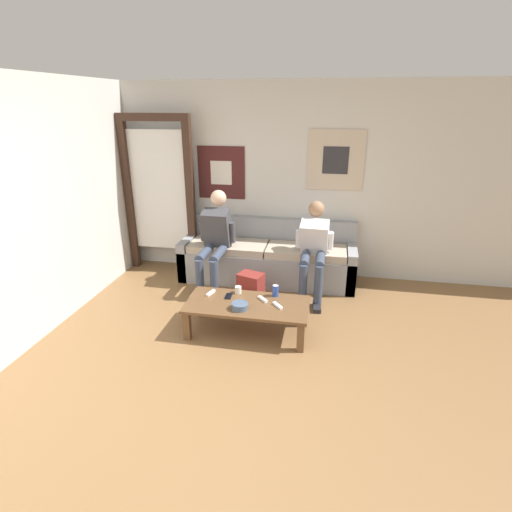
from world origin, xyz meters
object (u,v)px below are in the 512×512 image
coffee_table (247,308)px  drink_can_blue (275,291)px  cell_phone (229,296)px  pillar_candle (238,290)px  game_controller_far_center (278,305)px  person_seated_adult (215,237)px  person_seated_teen (314,246)px  ceramic_bowl (240,306)px  backpack (250,289)px  game_controller_near_left (211,293)px  game_controller_near_right (263,299)px  couch (268,259)px

coffee_table → drink_can_blue: 0.36m
cell_phone → pillar_candle: bearing=51.8°
drink_can_blue → game_controller_far_center: size_ratio=0.94×
person_seated_adult → person_seated_teen: bearing=0.8°
cell_phone → ceramic_bowl: bearing=-53.6°
pillar_candle → person_seated_teen: bearing=47.9°
backpack → game_controller_far_center: (0.42, -0.66, 0.17)m
person_seated_adult → person_seated_teen: (1.25, 0.02, -0.04)m
drink_can_blue → game_controller_near_left: (-0.69, -0.08, -0.05)m
game_controller_near_right → game_controller_far_center: 0.20m
coffee_table → ceramic_bowl: size_ratio=7.42×
person_seated_adult → cell_phone: person_seated_adult is taller
game_controller_near_left → cell_phone: (0.21, -0.03, -0.01)m
person_seated_teen → game_controller_near_left: 1.42m
person_seated_adult → game_controller_far_center: 1.45m
game_controller_far_center → cell_phone: size_ratio=0.95×
backpack → game_controller_far_center: bearing=-57.8°
game_controller_far_center → cell_phone: game_controller_far_center is taller
person_seated_adult → person_seated_teen: 1.25m
pillar_candle → game_controller_far_center: size_ratio=0.68×
drink_can_blue → backpack: bearing=129.9°
coffee_table → pillar_candle: (-0.15, 0.21, 0.09)m
person_seated_teen → game_controller_near_right: (-0.46, -0.96, -0.28)m
couch → person_seated_adult: (-0.62, -0.35, 0.39)m
backpack → coffee_table: bearing=-81.3°
couch → person_seated_adult: person_seated_adult is taller
person_seated_teen → game_controller_near_left: (-1.04, -0.92, -0.28)m
backpack → drink_can_blue: drink_can_blue is taller
person_seated_adult → game_controller_near_right: size_ratio=9.66×
person_seated_teen → cell_phone: (-0.84, -0.94, -0.29)m
couch → game_controller_near_right: bearing=-83.1°
person_seated_teen → game_controller_near_left: bearing=-138.7°
pillar_candle → person_seated_adult: bearing=120.8°
coffee_table → game_controller_near_right: size_ratio=9.90×
game_controller_far_center → game_controller_near_left: bearing=168.8°
coffee_table → game_controller_far_center: 0.32m
ceramic_bowl → game_controller_near_left: bearing=145.1°
pillar_candle → cell_phone: bearing=-128.2°
coffee_table → person_seated_teen: person_seated_teen is taller
game_controller_near_left → drink_can_blue: bearing=6.8°
coffee_table → game_controller_far_center: game_controller_far_center is taller
ceramic_bowl → game_controller_near_left: 0.47m
pillar_candle → game_controller_near_left: 0.30m
backpack → game_controller_near_right: 0.63m
game_controller_near_left → backpack: bearing=57.2°
game_controller_near_right → cell_phone: size_ratio=0.92×
couch → game_controller_far_center: bearing=-76.7°
cell_phone → game_controller_far_center: bearing=-12.7°
game_controller_near_left → game_controller_near_right: (0.58, -0.04, 0.00)m
drink_can_blue → person_seated_adult: bearing=137.8°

